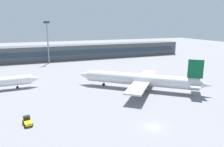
% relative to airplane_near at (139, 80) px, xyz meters
% --- Properties ---
extents(ground_plane, '(400.00, 400.00, 0.00)m').
position_rel_airplane_near_xyz_m(ground_plane, '(-10.47, 13.91, -3.48)').
color(ground_plane, gray).
extents(terminal_building, '(153.90, 12.13, 9.00)m').
position_rel_airplane_near_xyz_m(terminal_building, '(-10.47, 73.01, 1.02)').
color(terminal_building, '#4C5156').
rests_on(terminal_building, ground_plane).
extents(airplane_near, '(37.35, 33.08, 11.41)m').
position_rel_airplane_near_xyz_m(airplane_near, '(0.00, 0.00, 0.00)').
color(airplane_near, silver).
rests_on(airplane_near, ground_plane).
extents(baggage_tug_yellow, '(2.30, 3.80, 1.75)m').
position_rel_airplane_near_xyz_m(baggage_tug_yellow, '(-36.51, -14.41, -2.68)').
color(baggage_tug_yellow, yellow).
rests_on(baggage_tug_yellow, ground_plane).
extents(floodlight_tower_west, '(3.20, 0.80, 23.51)m').
position_rel_airplane_near_xyz_m(floodlight_tower_west, '(-23.98, 63.68, 10.26)').
color(floodlight_tower_west, gray).
rests_on(floodlight_tower_west, ground_plane).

